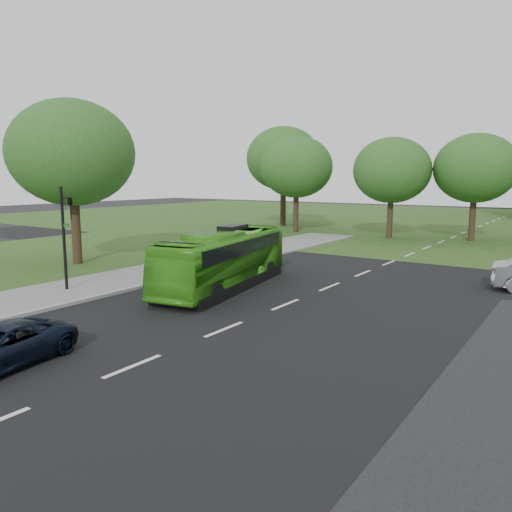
# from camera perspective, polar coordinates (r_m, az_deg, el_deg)

# --- Properties ---
(ground) EXTENTS (160.00, 160.00, 0.00)m
(ground) POSITION_cam_1_polar(r_m,az_deg,el_deg) (18.48, 0.17, -6.91)
(ground) COLOR black
(ground) RESTS_ON ground
(street_surfaces) EXTENTS (120.00, 120.00, 0.15)m
(street_surfaces) POSITION_cam_1_polar(r_m,az_deg,el_deg) (39.20, 18.69, 1.10)
(street_surfaces) COLOR black
(street_surfaces) RESTS_ON ground
(tree_park_a) EXTENTS (6.68, 6.68, 8.88)m
(tree_park_a) POSITION_cam_1_polar(r_m,az_deg,el_deg) (46.83, 4.64, 10.09)
(tree_park_a) COLOR black
(tree_park_a) RESTS_ON ground
(tree_park_b) EXTENTS (6.39, 6.39, 8.38)m
(tree_park_b) POSITION_cam_1_polar(r_m,az_deg,el_deg) (43.35, 15.27, 9.42)
(tree_park_b) COLOR black
(tree_park_b) RESTS_ON ground
(tree_park_c) EXTENTS (6.42, 6.42, 8.52)m
(tree_park_c) POSITION_cam_1_polar(r_m,az_deg,el_deg) (43.54, 23.81, 9.15)
(tree_park_c) COLOR black
(tree_park_c) RESTS_ON ground
(tree_park_f) EXTENTS (7.73, 7.73, 10.32)m
(tree_park_f) POSITION_cam_1_polar(r_m,az_deg,el_deg) (52.80, 3.15, 11.05)
(tree_park_f) COLOR black
(tree_park_f) RESTS_ON ground
(tree_side_near) EXTENTS (7.15, 7.15, 9.50)m
(tree_side_near) POSITION_cam_1_polar(r_m,az_deg,el_deg) (31.10, -20.31, 10.97)
(tree_side_near) COLOR black
(tree_side_near) RESTS_ON ground
(bus) EXTENTS (3.93, 9.73, 2.64)m
(bus) POSITION_cam_1_polar(r_m,az_deg,el_deg) (23.01, -3.67, -0.40)
(bus) COLOR green
(bus) RESTS_ON ground
(suv) EXTENTS (2.49, 4.34, 1.14)m
(suv) POSITION_cam_1_polar(r_m,az_deg,el_deg) (15.22, -27.22, -9.18)
(suv) COLOR black
(suv) RESTS_ON ground
(traffic_light) EXTENTS (0.75, 0.22, 4.67)m
(traffic_light) POSITION_cam_1_polar(r_m,az_deg,el_deg) (23.28, -20.94, 2.67)
(traffic_light) COLOR black
(traffic_light) RESTS_ON ground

